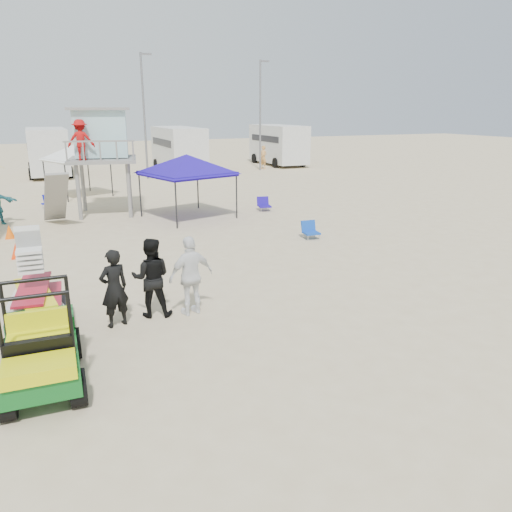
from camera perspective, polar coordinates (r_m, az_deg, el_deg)
name	(u,v)px	position (r m, az deg, el deg)	size (l,w,h in m)	color
ground	(298,372)	(9.19, 4.77, -13.09)	(140.00, 140.00, 0.00)	beige
utility_cart	(39,342)	(9.11, -23.60, -9.01)	(1.26, 2.35, 1.76)	#0E5A1C
surf_trailer	(37,296)	(11.27, -23.75, -4.17)	(1.25, 2.22, 2.01)	black
man_left	(114,288)	(11.04, -15.91, -3.58)	(0.63, 0.41, 1.72)	black
man_mid	(151,278)	(11.39, -11.89, -2.43)	(0.88, 0.69, 1.81)	black
man_right	(191,276)	(11.34, -7.43, -2.24)	(1.07, 0.45, 1.83)	white
lifeguard_tower	(99,138)	(23.15, -17.54, 12.78)	(3.26, 3.26, 4.49)	gray
canopy_blue	(186,158)	(21.58, -7.95, 11.06)	(3.89, 3.89, 3.10)	black
canopy_white_c	(75,147)	(28.53, -19.98, 11.64)	(3.49, 3.49, 3.16)	black
cone_near	(9,232)	(20.23, -26.36, 2.52)	(0.34, 0.34, 0.50)	#FF5D08
cone_far	(16,250)	(17.41, -25.72, 0.58)	(0.34, 0.34, 0.50)	#FD3708
beach_chair_a	(49,201)	(25.84, -22.59, 5.80)	(0.72, 0.81, 0.64)	#0F15AC
beach_chair_b	(310,230)	(18.23, 6.18, 2.99)	(0.58, 0.62, 0.64)	#1043B4
beach_chair_c	(264,204)	(23.18, 0.90, 5.97)	(0.63, 0.68, 0.64)	#1F0E9C
rv_mid_left	(48,150)	(38.60, -22.72, 11.14)	(2.65, 6.50, 3.25)	silver
rv_mid_right	(178,147)	(38.38, -8.87, 12.17)	(2.64, 7.00, 3.25)	silver
rv_far_right	(278,143)	(42.95, 2.55, 12.78)	(2.64, 6.60, 3.25)	silver
light_pole_left	(144,118)	(34.69, -12.64, 15.19)	(0.14, 0.14, 8.00)	slate
light_pole_right	(260,116)	(38.89, 0.48, 15.66)	(0.14, 0.14, 8.00)	slate
distant_beachgoers	(101,185)	(26.32, -17.26, 7.77)	(19.32, 14.47, 1.80)	#DE9C53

